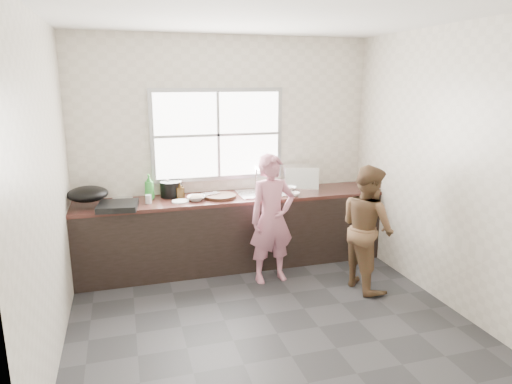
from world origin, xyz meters
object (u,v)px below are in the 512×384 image
object	(u,v)px
cutting_board	(220,196)
person_side	(367,228)
bowl_mince	(196,198)
bottle_green	(149,187)
pot_lid_left	(112,208)
black_pot	(171,189)
dish_rack	(300,178)
pot_lid_right	(123,198)
plate_food	(181,201)
bowl_held	(294,194)
bottle_brown_short	(168,188)
wok	(88,194)
woman	(272,223)
glass_jar	(148,199)
burner	(118,206)
bottle_brown_tall	(180,191)
bowl_crabs	(287,189)

from	to	relation	value
cutting_board	person_side	bearing A→B (deg)	-34.40
person_side	bowl_mince	world-z (taller)	person_side
bottle_green	pot_lid_left	world-z (taller)	bottle_green
bottle_green	black_pot	bearing A→B (deg)	12.21
bowl_mince	dish_rack	size ratio (longest dim) A/B	0.51
pot_lid_left	pot_lid_right	distance (m)	0.39
plate_food	bowl_held	bearing A→B (deg)	-4.48
bowl_held	bottle_brown_short	xyz separation A→B (m)	(-1.42, 0.44, 0.06)
bottle_brown_short	wok	size ratio (longest dim) A/B	0.41
bowl_held	bottle_green	bearing A→B (deg)	168.80
bottle_green	bottle_brown_short	xyz separation A→B (m)	(0.22, 0.12, -0.06)
cutting_board	pot_lid_right	distance (m)	1.12
woman	person_side	bearing A→B (deg)	-31.95
glass_jar	pot_lid_left	xyz separation A→B (m)	(-0.39, -0.08, -0.04)
person_side	bottle_brown_short	xyz separation A→B (m)	(-1.95, 1.23, 0.28)
black_pot	bottle_green	world-z (taller)	bottle_green
bowl_mince	black_pot	size ratio (longest dim) A/B	0.83
woman	wok	xyz separation A→B (m)	(-1.90, 0.53, 0.33)
glass_jar	burner	world-z (taller)	glass_jar
woman	bottle_brown_short	world-z (taller)	woman
burner	glass_jar	bearing A→B (deg)	20.86
woman	plate_food	distance (m)	1.05
bottle_brown_short	pot_lid_left	xyz separation A→B (m)	(-0.63, -0.39, -0.08)
cutting_board	bottle_green	distance (m)	0.81
bowl_mince	wok	size ratio (longest dim) A/B	0.49
person_side	bowl_mince	size ratio (longest dim) A/B	6.44
glass_jar	wok	size ratio (longest dim) A/B	0.23
cutting_board	bottle_brown_tall	xyz separation A→B (m)	(-0.44, 0.13, 0.07)
burner	cutting_board	bearing A→B (deg)	7.07
person_side	bowl_mince	bearing A→B (deg)	54.92
bottle_green	glass_jar	world-z (taller)	bottle_green
person_side	bottle_green	xyz separation A→B (m)	(-2.17, 1.11, 0.34)
bowl_held	woman	bearing A→B (deg)	-138.07
woman	person_side	world-z (taller)	person_side
black_pot	bottle_brown_short	xyz separation A→B (m)	(-0.03, 0.06, -0.00)
pot_lid_left	bowl_crabs	bearing A→B (deg)	5.18
bottle_brown_tall	pot_lid_right	size ratio (longest dim) A/B	0.78
pot_lid_left	bowl_held	bearing A→B (deg)	-1.51
person_side	pot_lid_left	distance (m)	2.72
bowl_held	plate_food	xyz separation A→B (m)	(-1.31, 0.10, -0.02)
wok	bowl_mince	bearing A→B (deg)	-3.02
plate_food	dish_rack	xyz separation A→B (m)	(1.50, 0.15, 0.15)
person_side	burner	xyz separation A→B (m)	(-2.52, 0.81, 0.22)
bottle_green	cutting_board	bearing A→B (deg)	-12.11
bottle_green	pot_lid_right	distance (m)	0.35
cutting_board	pot_lid_left	xyz separation A→B (m)	(-1.20, -0.10, -0.01)
person_side	bottle_brown_short	distance (m)	2.32
bottle_brown_short	person_side	bearing A→B (deg)	-32.27
woman	wok	size ratio (longest dim) A/B	3.12
pot_lid_left	pot_lid_right	xyz separation A→B (m)	(0.12, 0.38, -0.00)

